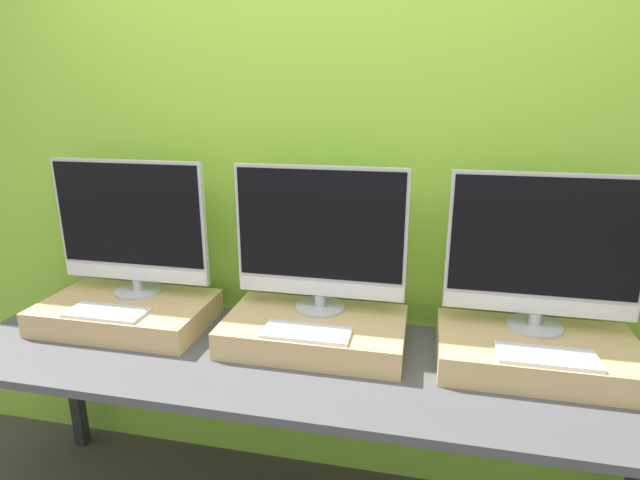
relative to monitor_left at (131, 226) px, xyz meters
name	(u,v)px	position (x,y,z in m)	size (l,w,h in m)	color
wall_back	(331,189)	(0.77, 0.21, 0.14)	(8.00, 0.04, 2.60)	#8CC638
workbench	(308,374)	(0.77, -0.20, -0.45)	(2.56, 0.69, 0.78)	#47474C
wooden_riser_left	(127,312)	(0.00, -0.09, -0.33)	(0.65, 0.39, 0.10)	tan
monitor_left	(131,226)	(0.00, 0.00, 0.00)	(0.63, 0.19, 0.54)	#B2B2B7
keyboard_left	(106,312)	(0.00, -0.21, -0.28)	(0.30, 0.13, 0.01)	silver
wooden_riser_center	(315,331)	(0.77, -0.09, -0.33)	(0.65, 0.39, 0.10)	tan
monitor_center	(320,237)	(0.77, 0.00, 0.00)	(0.63, 0.19, 0.54)	#B2B2B7
keyboard_center	(307,332)	(0.77, -0.21, -0.28)	(0.30, 0.13, 0.01)	silver
wooden_riser_right	(537,353)	(1.53, -0.09, -0.33)	(0.65, 0.39, 0.10)	tan
monitor_right	(544,250)	(1.53, 0.00, 0.00)	(0.63, 0.19, 0.54)	#B2B2B7
keyboard_right	(547,356)	(1.53, -0.21, -0.28)	(0.30, 0.13, 0.01)	silver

